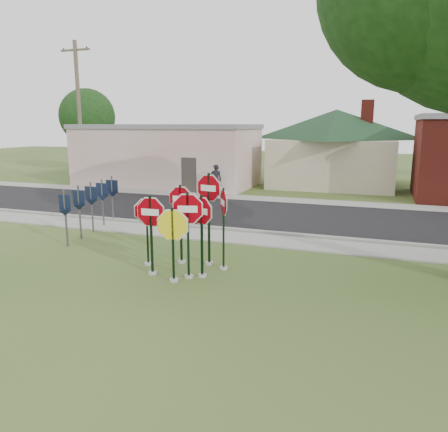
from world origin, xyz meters
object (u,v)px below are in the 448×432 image
(stop_sign_center, at_px, (188,222))
(stop_sign_left, at_px, (151,224))
(utility_pole_near, at_px, (79,112))
(stop_sign_yellow, at_px, (173,235))
(pedestrian, at_px, (216,180))

(stop_sign_center, relative_size, stop_sign_left, 1.06)
(utility_pole_near, bearing_deg, stop_sign_yellow, -46.08)
(utility_pole_near, bearing_deg, stop_sign_center, -44.76)
(utility_pole_near, bearing_deg, pedestrian, -4.70)
(stop_sign_left, bearing_deg, utility_pole_near, 132.82)
(stop_sign_yellow, distance_m, stop_sign_left, 0.90)
(stop_sign_yellow, bearing_deg, utility_pole_near, 133.92)
(stop_sign_left, distance_m, utility_pole_near, 19.80)
(stop_sign_center, xyz_separation_m, stop_sign_yellow, (-0.27, -0.39, -0.29))
(utility_pole_near, xyz_separation_m, pedestrian, (10.02, -0.82, -3.98))
(stop_sign_center, bearing_deg, pedestrian, 107.87)
(stop_sign_center, height_order, pedestrian, stop_sign_center)
(stop_sign_yellow, height_order, utility_pole_near, utility_pole_near)
(stop_sign_left, xyz_separation_m, pedestrian, (-3.23, 13.47, -0.48))
(stop_sign_center, relative_size, utility_pole_near, 0.27)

